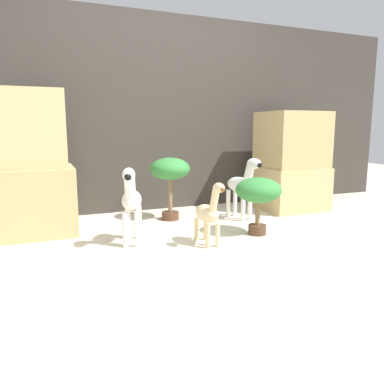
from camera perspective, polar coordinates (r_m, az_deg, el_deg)
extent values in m
plane|color=beige|center=(3.05, 4.49, -8.34)|extent=(14.00, 14.00, 0.00)
cube|color=#38332D|center=(4.40, -4.87, 11.73)|extent=(6.40, 0.08, 2.20)
cube|color=tan|center=(3.65, -23.03, -1.22)|extent=(0.71, 0.64, 0.60)
cube|color=tan|center=(3.59, -23.71, 8.78)|extent=(0.60, 0.54, 0.67)
cube|color=tan|center=(4.54, 14.68, 0.58)|extent=(0.71, 0.64, 0.49)
cube|color=tan|center=(4.49, 14.99, 7.69)|extent=(0.68, 0.60, 0.63)
cylinder|color=white|center=(3.91, 8.80, -2.13)|extent=(0.05, 0.05, 0.29)
cylinder|color=white|center=(3.85, 7.78, -2.31)|extent=(0.05, 0.05, 0.29)
cylinder|color=white|center=(4.08, 6.56, -1.59)|extent=(0.05, 0.05, 0.29)
cylinder|color=white|center=(4.02, 5.54, -1.75)|extent=(0.05, 0.05, 0.29)
ellipsoid|color=white|center=(3.93, 7.21, 1.13)|extent=(0.23, 0.36, 0.16)
cylinder|color=white|center=(3.81, 8.68, 2.91)|extent=(0.12, 0.16, 0.23)
ellipsoid|color=white|center=(3.75, 9.43, 4.30)|extent=(0.13, 0.19, 0.11)
sphere|color=black|center=(3.70, 10.23, 4.06)|extent=(0.05, 0.05, 0.05)
cube|color=black|center=(3.81, 8.68, 3.07)|extent=(0.04, 0.09, 0.20)
cylinder|color=white|center=(3.03, -8.32, -5.64)|extent=(0.05, 0.05, 0.29)
cylinder|color=white|center=(3.04, -10.13, -5.65)|extent=(0.05, 0.05, 0.29)
cylinder|color=white|center=(3.25, -8.07, -4.55)|extent=(0.05, 0.05, 0.29)
cylinder|color=white|center=(3.26, -9.75, -4.57)|extent=(0.05, 0.05, 0.29)
ellipsoid|color=white|center=(3.10, -9.17, -1.24)|extent=(0.25, 0.36, 0.16)
cylinder|color=white|center=(2.93, -9.45, 0.87)|extent=(0.13, 0.17, 0.23)
ellipsoid|color=white|center=(2.85, -9.62, 2.62)|extent=(0.14, 0.20, 0.11)
sphere|color=black|center=(2.78, -9.74, 2.25)|extent=(0.05, 0.05, 0.05)
cube|color=black|center=(2.93, -9.46, 1.08)|extent=(0.05, 0.09, 0.20)
cylinder|color=beige|center=(3.03, 3.91, -6.55)|extent=(0.04, 0.04, 0.19)
cylinder|color=beige|center=(2.99, 2.44, -6.76)|extent=(0.04, 0.04, 0.19)
cylinder|color=beige|center=(3.20, 2.08, -5.62)|extent=(0.04, 0.04, 0.19)
cylinder|color=beige|center=(3.16, 0.68, -5.81)|extent=(0.04, 0.04, 0.19)
ellipsoid|color=beige|center=(3.05, 2.28, -3.30)|extent=(0.16, 0.30, 0.15)
cylinder|color=beige|center=(2.92, 3.45, -1.13)|extent=(0.07, 0.13, 0.23)
ellipsoid|color=beige|center=(2.84, 4.16, 0.66)|extent=(0.08, 0.13, 0.08)
sphere|color=brown|center=(2.79, 4.70, 0.38)|extent=(0.04, 0.04, 0.04)
cylinder|color=#513323|center=(3.92, -3.32, -3.62)|extent=(0.18, 0.18, 0.08)
cylinder|color=brown|center=(3.87, -3.35, -0.59)|extent=(0.04, 0.04, 0.34)
ellipsoid|color=#337F38|center=(3.83, -3.39, 3.57)|extent=(0.41, 0.41, 0.23)
cylinder|color=#513323|center=(3.43, 9.90, -5.65)|extent=(0.16, 0.16, 0.09)
cylinder|color=brown|center=(3.39, 9.98, -3.27)|extent=(0.04, 0.04, 0.20)
ellipsoid|color=#337F38|center=(3.35, 10.08, 0.29)|extent=(0.41, 0.41, 0.22)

